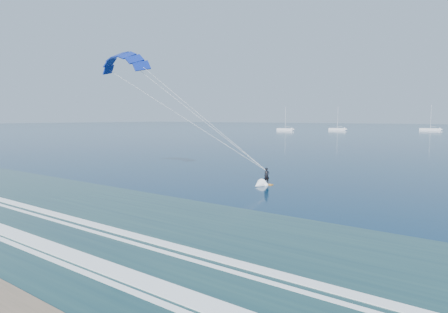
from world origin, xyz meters
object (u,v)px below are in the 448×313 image
Objects in this scene: sailboat_0 at (285,129)px; kitesurfer_rig at (188,109)px; sailboat_1 at (337,129)px; sailboat_2 at (430,129)px.

kitesurfer_rig is at bearing -65.02° from sailboat_0.
sailboat_2 is (39.73, 25.72, 0.01)m from sailboat_1.
sailboat_1 is at bearing -147.08° from sailboat_2.
sailboat_1 is (19.86, 20.57, 0.00)m from sailboat_0.
sailboat_0 is 28.59m from sailboat_1.
sailboat_0 is at bearing 114.98° from kitesurfer_rig.
sailboat_1 is 47.33m from sailboat_2.
sailboat_0 is 75.45m from sailboat_2.
sailboat_2 is (59.58, 46.29, 0.01)m from sailboat_0.
sailboat_0 is 0.90× the size of sailboat_2.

